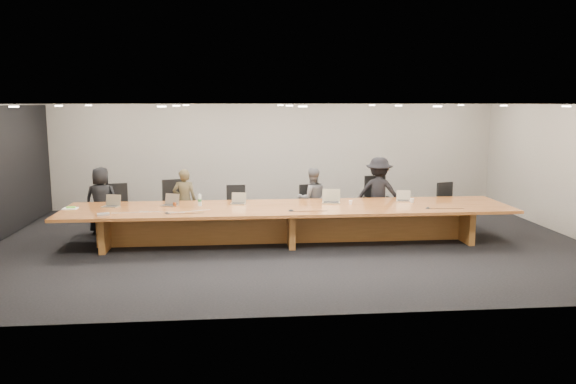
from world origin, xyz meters
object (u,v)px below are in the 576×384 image
at_px(chair_far_left, 118,208).
at_px(chair_right, 378,201).
at_px(av_box, 103,214).
at_px(mic_right, 428,208).
at_px(paper_cup_near, 351,202).
at_px(paper_cup_far, 412,201).
at_px(laptop_a, 111,201).
at_px(chair_mid_left, 236,208).
at_px(person_b, 185,201).
at_px(laptop_c, 238,198).
at_px(mic_center, 291,210).
at_px(laptop_e, 404,196).
at_px(laptop_b, 169,200).
at_px(amber_mug, 175,204).
at_px(laptop_d, 331,196).
at_px(person_d, 379,193).
at_px(chair_left, 176,206).
at_px(person_c, 312,199).
at_px(conference_table, 289,218).
at_px(chair_mid_right, 311,207).
at_px(mic_left, 167,213).
at_px(chair_far_right, 450,204).
at_px(person_a, 102,200).
at_px(water_bottle, 200,200).

relative_size(chair_far_left, chair_right, 0.92).
xyz_separation_m(av_box, mic_right, (6.28, 0.09, -0.00)).
bearing_deg(paper_cup_near, paper_cup_far, 2.85).
relative_size(chair_right, laptop_a, 3.77).
xyz_separation_m(chair_right, paper_cup_far, (0.45, -1.09, 0.20)).
relative_size(chair_mid_left, paper_cup_near, 12.55).
height_order(person_b, laptop_c, person_b).
relative_size(paper_cup_near, mic_center, 0.65).
bearing_deg(laptop_e, av_box, -154.47).
bearing_deg(laptop_b, laptop_c, 27.07).
height_order(chair_mid_left, paper_cup_near, chair_mid_left).
bearing_deg(amber_mug, paper_cup_near, -1.43).
bearing_deg(laptop_a, chair_mid_left, 37.59).
bearing_deg(laptop_d, person_d, 46.03).
height_order(chair_right, amber_mug, chair_right).
relative_size(chair_left, paper_cup_far, 12.54).
bearing_deg(chair_mid_left, paper_cup_near, -27.01).
bearing_deg(person_c, paper_cup_far, 147.04).
relative_size(conference_table, laptop_a, 28.57).
relative_size(chair_mid_left, chair_mid_right, 1.00).
relative_size(person_d, mic_left, 15.70).
relative_size(chair_far_right, mic_right, 9.16).
bearing_deg(amber_mug, chair_far_left, 142.58).
bearing_deg(paper_cup_far, mic_left, -172.10).
bearing_deg(chair_mid_left, laptop_c, -88.86).
distance_m(chair_mid_right, person_d, 1.57).
bearing_deg(laptop_d, chair_mid_right, 119.73).
height_order(laptop_c, amber_mug, laptop_c).
xyz_separation_m(chair_left, mic_center, (2.38, -1.72, 0.18)).
bearing_deg(person_d, mic_center, 57.85).
bearing_deg(laptop_b, person_c, 40.45).
bearing_deg(chair_right, paper_cup_far, -71.99).
bearing_deg(laptop_a, av_box, -70.53).
distance_m(conference_table, person_a, 4.19).
distance_m(chair_left, laptop_c, 1.63).
relative_size(chair_mid_left, person_b, 0.72).
relative_size(chair_mid_left, laptop_b, 3.23).
bearing_deg(laptop_b, av_box, -118.62).
distance_m(chair_far_right, laptop_b, 6.35).
bearing_deg(chair_far_right, water_bottle, 171.96).
xyz_separation_m(laptop_c, amber_mug, (-1.28, -0.17, -0.08)).
distance_m(chair_far_right, mic_left, 6.47).
distance_m(water_bottle, mic_right, 4.60).
bearing_deg(av_box, amber_mug, 17.02).
bearing_deg(chair_far_right, chair_right, 160.51).
bearing_deg(person_c, laptop_c, 20.95).
height_order(conference_table, person_c, person_c).
bearing_deg(paper_cup_near, chair_left, 163.27).
distance_m(laptop_e, mic_center, 2.65).
bearing_deg(person_b, mic_right, 162.40).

